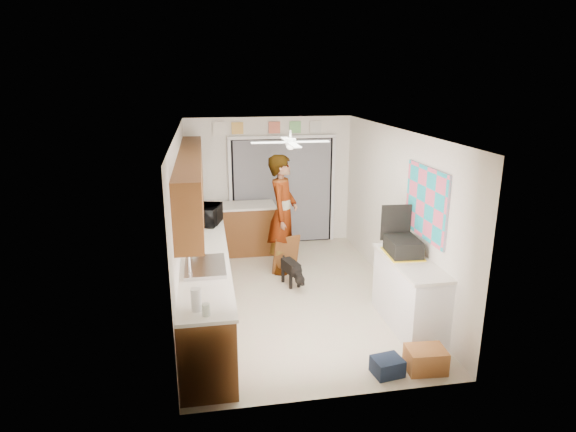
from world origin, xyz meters
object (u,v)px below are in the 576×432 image
microwave (208,215)px  navy_crate (387,366)px  soap_bottle (193,236)px  paper_towel_roll (196,300)px  man (283,214)px  cardboard_box (426,359)px  dog (291,271)px  suitcase (403,247)px

microwave → navy_crate: microwave is taller
microwave → soap_bottle: size_ratio=1.87×
soap_bottle → paper_towel_roll: soap_bottle is taller
microwave → paper_towel_roll: microwave is taller
paper_towel_roll → man: 3.42m
cardboard_box → paper_towel_roll: bearing=178.2°
microwave → dog: (1.27, -0.51, -0.87)m
microwave → dog: 1.62m
paper_towel_roll → cardboard_box: size_ratio=0.55×
cardboard_box → man: (-1.12, 3.19, 0.87)m
soap_bottle → man: bearing=38.1°
cardboard_box → dog: dog is taller
cardboard_box → dog: bearing=113.0°
soap_bottle → paper_towel_roll: (0.07, -1.97, -0.03)m
suitcase → navy_crate: (-0.64, -1.23, -0.95)m
paper_towel_roll → navy_crate: bearing=-2.1°
suitcase → man: 2.36m
suitcase → cardboard_box: suitcase is taller
paper_towel_roll → dog: bearing=60.3°
dog → navy_crate: bearing=-92.1°
suitcase → man: man is taller
man → paper_towel_roll: bearing=178.7°
dog → paper_towel_roll: bearing=-135.7°
cardboard_box → man: 3.50m
dog → cardboard_box: bearing=-83.0°
navy_crate → man: man is taller
paper_towel_roll → navy_crate: (2.07, -0.08, -0.96)m
cardboard_box → dog: (-1.10, 2.58, 0.09)m
microwave → dog: microwave is taller
soap_bottle → navy_crate: 3.12m
navy_crate → paper_towel_roll: bearing=177.9°
navy_crate → soap_bottle: bearing=136.2°
suitcase → cardboard_box: 1.54m
paper_towel_roll → cardboard_box: 2.69m
dog → suitcase: bearing=-62.7°
suitcase → navy_crate: bearing=-114.0°
suitcase → dog: (-1.28, 1.35, -0.83)m
suitcase → navy_crate: 1.68m
man → dog: (0.03, -0.61, -0.78)m
cardboard_box → suitcase: bearing=81.6°
soap_bottle → man: man is taller
navy_crate → microwave: bearing=121.7°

